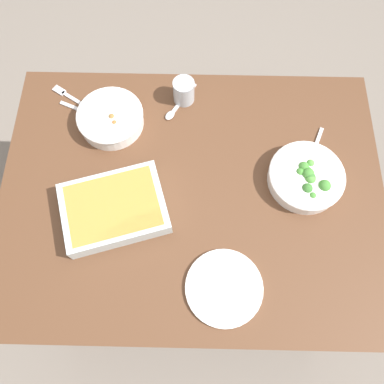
{
  "coord_description": "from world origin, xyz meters",
  "views": [
    {
      "loc": [
        -0.01,
        0.44,
        1.83
      ],
      "look_at": [
        0.0,
        0.0,
        0.74
      ],
      "focal_mm": 35.43,
      "sensor_mm": 36.0,
      "label": 1
    }
  ],
  "objects_px": {
    "baking_dish": "(114,208)",
    "spoon_spare": "(177,107)",
    "drink_cup": "(184,92)",
    "spoon_by_broccoli": "(312,156)",
    "spoon_by_stew": "(89,114)",
    "fork_on_table": "(71,97)",
    "broccoli_bowl": "(306,177)",
    "stew_bowl": "(111,118)",
    "side_plate": "(224,288)"
  },
  "relations": [
    {
      "from": "broccoli_bowl",
      "to": "spoon_spare",
      "type": "bearing_deg",
      "value": -33.09
    },
    {
      "from": "spoon_by_broccoli",
      "to": "spoon_spare",
      "type": "relative_size",
      "value": 1.07
    },
    {
      "from": "baking_dish",
      "to": "drink_cup",
      "type": "xyz_separation_m",
      "value": [
        -0.2,
        -0.42,
        0.0
      ]
    },
    {
      "from": "drink_cup",
      "to": "fork_on_table",
      "type": "relative_size",
      "value": 0.54
    },
    {
      "from": "spoon_by_broccoli",
      "to": "baking_dish",
      "type": "bearing_deg",
      "value": 18.18
    },
    {
      "from": "spoon_spare",
      "to": "spoon_by_broccoli",
      "type": "bearing_deg",
      "value": 158.06
    },
    {
      "from": "broccoli_bowl",
      "to": "spoon_by_broccoli",
      "type": "relative_size",
      "value": 1.39
    },
    {
      "from": "drink_cup",
      "to": "fork_on_table",
      "type": "xyz_separation_m",
      "value": [
        0.39,
        0.0,
        -0.04
      ]
    },
    {
      "from": "stew_bowl",
      "to": "spoon_by_broccoli",
      "type": "xyz_separation_m",
      "value": [
        -0.66,
        0.11,
        -0.03
      ]
    },
    {
      "from": "drink_cup",
      "to": "spoon_spare",
      "type": "distance_m",
      "value": 0.05
    },
    {
      "from": "baking_dish",
      "to": "spoon_by_stew",
      "type": "bearing_deg",
      "value": -70.45
    },
    {
      "from": "stew_bowl",
      "to": "drink_cup",
      "type": "distance_m",
      "value": 0.26
    },
    {
      "from": "fork_on_table",
      "to": "drink_cup",
      "type": "bearing_deg",
      "value": -179.27
    },
    {
      "from": "drink_cup",
      "to": "side_plate",
      "type": "height_order",
      "value": "drink_cup"
    },
    {
      "from": "broccoli_bowl",
      "to": "fork_on_table",
      "type": "distance_m",
      "value": 0.83
    },
    {
      "from": "spoon_by_broccoli",
      "to": "spoon_by_stew",
      "type": "bearing_deg",
      "value": -11.12
    },
    {
      "from": "drink_cup",
      "to": "spoon_spare",
      "type": "xyz_separation_m",
      "value": [
        0.02,
        0.04,
        -0.03
      ]
    },
    {
      "from": "spoon_by_broccoli",
      "to": "spoon_spare",
      "type": "xyz_separation_m",
      "value": [
        0.44,
        -0.18,
        0.0
      ]
    },
    {
      "from": "baking_dish",
      "to": "fork_on_table",
      "type": "bearing_deg",
      "value": -64.55
    },
    {
      "from": "baking_dish",
      "to": "spoon_by_broccoli",
      "type": "distance_m",
      "value": 0.65
    },
    {
      "from": "spoon_by_stew",
      "to": "baking_dish",
      "type": "bearing_deg",
      "value": 109.55
    },
    {
      "from": "side_plate",
      "to": "spoon_by_stew",
      "type": "distance_m",
      "value": 0.72
    },
    {
      "from": "stew_bowl",
      "to": "baking_dish",
      "type": "relative_size",
      "value": 0.62
    },
    {
      "from": "drink_cup",
      "to": "spoon_by_broccoli",
      "type": "relative_size",
      "value": 0.5
    },
    {
      "from": "stew_bowl",
      "to": "side_plate",
      "type": "xyz_separation_m",
      "value": [
        -0.37,
        0.53,
        -0.03
      ]
    },
    {
      "from": "spoon_by_stew",
      "to": "fork_on_table",
      "type": "bearing_deg",
      "value": -41.69
    },
    {
      "from": "broccoli_bowl",
      "to": "side_plate",
      "type": "bearing_deg",
      "value": 52.87
    },
    {
      "from": "broccoli_bowl",
      "to": "spoon_by_stew",
      "type": "xyz_separation_m",
      "value": [
        0.7,
        -0.23,
        -0.03
      ]
    },
    {
      "from": "side_plate",
      "to": "spoon_by_broccoli",
      "type": "relative_size",
      "value": 1.3
    },
    {
      "from": "broccoli_bowl",
      "to": "side_plate",
      "type": "height_order",
      "value": "broccoli_bowl"
    },
    {
      "from": "spoon_spare",
      "to": "fork_on_table",
      "type": "height_order",
      "value": "spoon_spare"
    },
    {
      "from": "drink_cup",
      "to": "spoon_by_broccoli",
      "type": "xyz_separation_m",
      "value": [
        -0.42,
        0.21,
        -0.03
      ]
    },
    {
      "from": "stew_bowl",
      "to": "fork_on_table",
      "type": "relative_size",
      "value": 1.37
    },
    {
      "from": "fork_on_table",
      "to": "broccoli_bowl",
      "type": "bearing_deg",
      "value": 159.04
    },
    {
      "from": "stew_bowl",
      "to": "fork_on_table",
      "type": "xyz_separation_m",
      "value": [
        0.15,
        -0.1,
        -0.03
      ]
    },
    {
      "from": "spoon_by_stew",
      "to": "stew_bowl",
      "type": "bearing_deg",
      "value": 157.26
    },
    {
      "from": "stew_bowl",
      "to": "spoon_by_broccoli",
      "type": "bearing_deg",
      "value": 170.4
    },
    {
      "from": "spoon_spare",
      "to": "fork_on_table",
      "type": "relative_size",
      "value": 1.0
    },
    {
      "from": "baking_dish",
      "to": "spoon_by_broccoli",
      "type": "height_order",
      "value": "baking_dish"
    },
    {
      "from": "drink_cup",
      "to": "stew_bowl",
      "type": "bearing_deg",
      "value": 23.63
    },
    {
      "from": "baking_dish",
      "to": "stew_bowl",
      "type": "bearing_deg",
      "value": -82.35
    },
    {
      "from": "drink_cup",
      "to": "side_plate",
      "type": "xyz_separation_m",
      "value": [
        -0.13,
        0.64,
        -0.03
      ]
    },
    {
      "from": "side_plate",
      "to": "drink_cup",
      "type": "bearing_deg",
      "value": -78.36
    },
    {
      "from": "stew_bowl",
      "to": "broccoli_bowl",
      "type": "bearing_deg",
      "value": 162.3
    },
    {
      "from": "side_plate",
      "to": "spoon_spare",
      "type": "relative_size",
      "value": 1.39
    },
    {
      "from": "baking_dish",
      "to": "spoon_spare",
      "type": "relative_size",
      "value": 2.22
    },
    {
      "from": "side_plate",
      "to": "fork_on_table",
      "type": "distance_m",
      "value": 0.82
    },
    {
      "from": "stew_bowl",
      "to": "side_plate",
      "type": "bearing_deg",
      "value": 124.63
    },
    {
      "from": "broccoli_bowl",
      "to": "baking_dish",
      "type": "bearing_deg",
      "value": 11.18
    },
    {
      "from": "side_plate",
      "to": "spoon_by_stew",
      "type": "bearing_deg",
      "value": -51.61
    }
  ]
}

